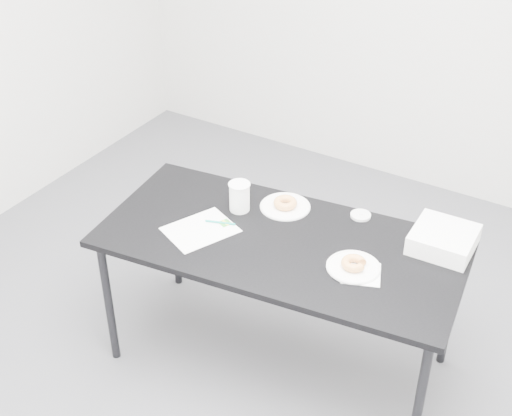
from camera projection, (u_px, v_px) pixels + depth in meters
The scene contains 13 objects.
floor at pixel (246, 350), 3.60m from camera, with size 4.00×4.00×0.00m, color #4D4D52.
table at pixel (280, 250), 3.18m from camera, with size 1.68×0.94×0.73m.
scorecard at pixel (200, 230), 3.21m from camera, with size 0.24×0.30×0.00m, color white.
logo_patch at pixel (225, 223), 3.25m from camera, with size 0.05×0.05×0.00m, color green.
pen at pixel (220, 222), 3.24m from camera, with size 0.01×0.01×0.14m, color #0C897C.
napkin at pixel (361, 273), 2.95m from camera, with size 0.16×0.16×0.00m, color white.
plate_near at pixel (353, 267), 2.97m from camera, with size 0.23×0.23×0.01m, color white.
donut_near at pixel (354, 263), 2.96m from camera, with size 0.11×0.11×0.04m, color #CA7A40.
plate_far at pixel (285, 207), 3.36m from camera, with size 0.24×0.24×0.01m, color white.
donut_far at pixel (285, 203), 3.35m from camera, with size 0.11×0.11×0.04m, color #CA7A40.
coffee_cup at pixel (239, 197), 3.31m from camera, with size 0.09×0.09×0.14m, color white.
cup_lid at pixel (361, 215), 3.29m from camera, with size 0.09×0.09×0.01m, color silver.
bakery_box at pixel (443, 239), 3.07m from camera, with size 0.26×0.26×0.09m, color white.
Camera 1 is at (1.38, -2.19, 2.60)m, focal length 50.00 mm.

